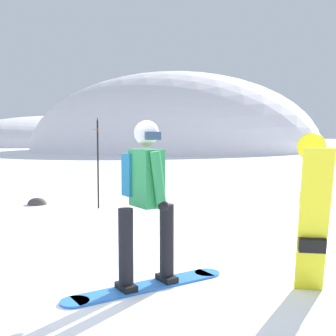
{
  "coord_description": "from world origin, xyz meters",
  "views": [
    {
      "loc": [
        1.41,
        -4.4,
        1.57
      ],
      "look_at": [
        0.19,
        2.83,
        1.0
      ],
      "focal_mm": 46.07,
      "sensor_mm": 36.0,
      "label": 1
    }
  ],
  "objects_px": {
    "piste_marker_near": "(98,157)",
    "rock_mid": "(37,204)",
    "snowboarder_main": "(145,199)",
    "spare_snowboard": "(313,214)"
  },
  "relations": [
    {
      "from": "snowboarder_main",
      "to": "rock_mid",
      "type": "relative_size",
      "value": 3.91
    },
    {
      "from": "piste_marker_near",
      "to": "rock_mid",
      "type": "xyz_separation_m",
      "value": [
        -1.52,
        0.24,
        -1.1
      ]
    },
    {
      "from": "spare_snowboard",
      "to": "piste_marker_near",
      "type": "xyz_separation_m",
      "value": [
        -3.67,
        4.47,
        0.3
      ]
    },
    {
      "from": "snowboarder_main",
      "to": "piste_marker_near",
      "type": "relative_size",
      "value": 0.89
    },
    {
      "from": "piste_marker_near",
      "to": "rock_mid",
      "type": "distance_m",
      "value": 1.89
    },
    {
      "from": "snowboarder_main",
      "to": "spare_snowboard",
      "type": "xyz_separation_m",
      "value": [
        1.65,
        0.01,
        -0.11
      ]
    },
    {
      "from": "snowboarder_main",
      "to": "rock_mid",
      "type": "bearing_deg",
      "value": 126.97
    },
    {
      "from": "spare_snowboard",
      "to": "snowboarder_main",
      "type": "bearing_deg",
      "value": -179.78
    },
    {
      "from": "snowboarder_main",
      "to": "spare_snowboard",
      "type": "height_order",
      "value": "snowboarder_main"
    },
    {
      "from": "spare_snowboard",
      "to": "piste_marker_near",
      "type": "distance_m",
      "value": 5.79
    }
  ]
}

